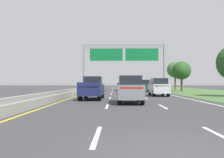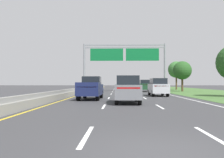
{
  "view_description": "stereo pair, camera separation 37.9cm",
  "coord_description": "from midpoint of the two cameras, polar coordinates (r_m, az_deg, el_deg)",
  "views": [
    {
      "loc": [
        -1.3,
        -5.79,
        1.58
      ],
      "look_at": [
        -1.79,
        30.79,
        2.14
      ],
      "focal_mm": 39.23,
      "sensor_mm": 36.0,
      "label": 1
    },
    {
      "loc": [
        -0.92,
        -5.78,
        1.58
      ],
      "look_at": [
        -1.79,
        30.79,
        2.14
      ],
      "focal_mm": 39.23,
      "sensor_mm": 36.0,
      "label": 2
    }
  ],
  "objects": [
    {
      "name": "car_grey_centre_lane_suv",
      "position": [
        19.04,
        4.14,
        -2.34
      ],
      "size": [
        1.9,
        4.7,
        2.11
      ],
      "rotation": [
        0.0,
        0.0,
        1.57
      ],
      "color": "slate",
      "rests_on": "ground"
    },
    {
      "name": "overhead_sign_gantry",
      "position": [
        44.83,
        3.17,
        5.11
      ],
      "size": [
        15.06,
        0.42,
        8.72
      ],
      "color": "gray",
      "rests_on": "ground"
    },
    {
      "name": "grass_verge_right",
      "position": [
        43.51,
        21.64,
        -2.89
      ],
      "size": [
        14.0,
        110.0,
        0.02
      ],
      "primitive_type": "cube",
      "color": "#3D602D",
      "rests_on": "ground"
    },
    {
      "name": "car_darkgreen_right_lane_suv",
      "position": [
        44.7,
        7.81,
        -1.49
      ],
      "size": [
        1.93,
        4.71,
        2.11
      ],
      "rotation": [
        0.0,
        0.0,
        1.57
      ],
      "color": "#193D23",
      "rests_on": "ground"
    },
    {
      "name": "car_silver_right_lane_suv",
      "position": [
        29.79,
        11.03,
        -1.8
      ],
      "size": [
        1.9,
        4.7,
        2.11
      ],
      "rotation": [
        0.0,
        0.0,
        1.57
      ],
      "color": "#B2B5BA",
      "rests_on": "ground"
    },
    {
      "name": "median_barrier_concrete",
      "position": [
        41.17,
        -6.31,
        -2.58
      ],
      "size": [
        0.6,
        110.0,
        0.85
      ],
      "color": "gray",
      "rests_on": "ground"
    },
    {
      "name": "pickup_truck_navy",
      "position": [
        23.54,
        -4.5,
        -2.11
      ],
      "size": [
        2.11,
        5.44,
        2.2
      ],
      "rotation": [
        0.0,
        0.0,
        1.55
      ],
      "color": "#161E47",
      "rests_on": "ground"
    },
    {
      "name": "roadside_tree_mid",
      "position": [
        46.25,
        16.28,
        1.91
      ],
      "size": [
        3.35,
        3.35,
        5.5
      ],
      "color": "#4C3823",
      "rests_on": "ground"
    },
    {
      "name": "roadside_tree_far",
      "position": [
        58.48,
        14.93,
        2.12
      ],
      "size": [
        3.81,
        3.81,
        6.53
      ],
      "color": "#4C3823",
      "rests_on": "ground"
    },
    {
      "name": "car_white_centre_lane_sedan",
      "position": [
        49.65,
        2.51,
        -1.76
      ],
      "size": [
        1.91,
        4.44,
        1.57
      ],
      "rotation": [
        0.0,
        0.0,
        1.55
      ],
      "color": "silver",
      "rests_on": "ground"
    },
    {
      "name": "ground_plane",
      "position": [
        40.83,
        2.92,
        -3.1
      ],
      "size": [
        220.0,
        220.0,
        0.0
      ],
      "primitive_type": "plane",
      "color": "#333335"
    },
    {
      "name": "lane_striping",
      "position": [
        40.37,
        2.94,
        -3.12
      ],
      "size": [
        11.96,
        106.0,
        0.01
      ],
      "color": "white",
      "rests_on": "ground"
    }
  ]
}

